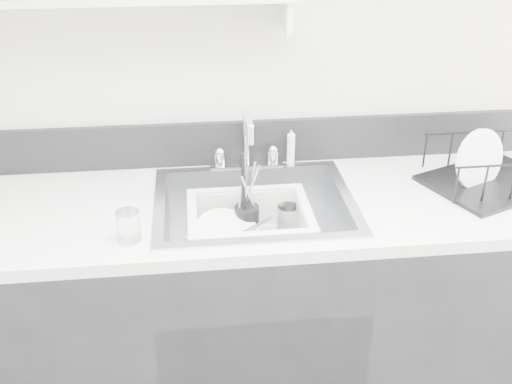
{
  "coord_description": "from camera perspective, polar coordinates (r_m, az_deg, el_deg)",
  "views": [
    {
      "loc": [
        -0.19,
        -0.49,
        1.85
      ],
      "look_at": [
        0.0,
        1.14,
        0.98
      ],
      "focal_mm": 42.0,
      "sensor_mm": 36.0,
      "label": 1
    }
  ],
  "objects": [
    {
      "name": "wall_shelf",
      "position": [
        1.94,
        -11.8,
        17.4
      ],
      "size": [
        1.0,
        0.16,
        0.12
      ],
      "color": "silver",
      "rests_on": "room_shell"
    },
    {
      "name": "faucet",
      "position": [
        2.12,
        -0.9,
        3.72
      ],
      "size": [
        0.26,
        0.18,
        0.23
      ],
      "color": "silver",
      "rests_on": "counter_run"
    },
    {
      "name": "wash_tub",
      "position": [
        1.95,
        -0.61,
        -3.64
      ],
      "size": [
        0.47,
        0.42,
        0.15
      ],
      "primitive_type": null,
      "rotation": [
        0.0,
        0.0,
        0.3
      ],
      "color": "silver",
      "rests_on": "sink"
    },
    {
      "name": "dish_rack",
      "position": [
        2.16,
        21.68,
        2.45
      ],
      "size": [
        0.5,
        0.45,
        0.15
      ],
      "primitive_type": null,
      "rotation": [
        0.0,
        0.0,
        0.39
      ],
      "color": "black",
      "rests_on": "counter_run"
    },
    {
      "name": "plate_stack",
      "position": [
        1.95,
        -2.42,
        -4.83
      ],
      "size": [
        0.27,
        0.26,
        0.11
      ],
      "rotation": [
        0.0,
        0.0,
        0.32
      ],
      "color": "white",
      "rests_on": "wash_tub"
    },
    {
      "name": "counter_run",
      "position": [
        2.19,
        -0.15,
        -11.52
      ],
      "size": [
        3.2,
        0.62,
        0.92
      ],
      "color": "black",
      "rests_on": "ground"
    },
    {
      "name": "ladle",
      "position": [
        1.99,
        -1.28,
        -3.78
      ],
      "size": [
        0.26,
        0.22,
        0.07
      ],
      "primitive_type": null,
      "rotation": [
        0.0,
        0.0,
        -0.62
      ],
      "color": "silver",
      "rests_on": "wash_tub"
    },
    {
      "name": "side_sprayer",
      "position": [
        2.14,
        3.34,
        4.25
      ],
      "size": [
        0.03,
        0.03,
        0.14
      ],
      "primitive_type": "cylinder",
      "color": "silver",
      "rests_on": "counter_run"
    },
    {
      "name": "room_shell",
      "position": [
        0.91,
        5.65,
        17.47
      ],
      "size": [
        3.5,
        3.0,
        2.6
      ],
      "color": "silver",
      "rests_on": "ground"
    },
    {
      "name": "tumbler_counter",
      "position": [
        1.74,
        -12.04,
        -3.19
      ],
      "size": [
        0.07,
        0.07,
        0.09
      ],
      "primitive_type": "cylinder",
      "rotation": [
        0.0,
        0.0,
        -0.01
      ],
      "color": "white",
      "rests_on": "counter_run"
    },
    {
      "name": "tumbler_in_tub",
      "position": [
        2.03,
        3.05,
        -2.66
      ],
      "size": [
        0.07,
        0.07,
        0.1
      ],
      "primitive_type": "cylinder",
      "rotation": [
        0.0,
        0.0,
        0.03
      ],
      "color": "white",
      "rests_on": "wash_tub"
    },
    {
      "name": "utensil_cup",
      "position": [
        2.02,
        -0.89,
        -2.52
      ],
      "size": [
        0.08,
        0.08,
        0.28
      ],
      "rotation": [
        0.0,
        0.0,
        -0.34
      ],
      "color": "black",
      "rests_on": "wash_tub"
    },
    {
      "name": "backsplash",
      "position": [
        2.16,
        -1.05,
        4.77
      ],
      "size": [
        3.2,
        0.02,
        0.16
      ],
      "primitive_type": "cube",
      "color": "black",
      "rests_on": "counter_run"
    },
    {
      "name": "bowl_small",
      "position": [
        1.93,
        1.78,
        -5.53
      ],
      "size": [
        0.14,
        0.14,
        0.04
      ],
      "primitive_type": "imported",
      "rotation": [
        0.0,
        0.0,
        0.3
      ],
      "color": "white",
      "rests_on": "wash_tub"
    },
    {
      "name": "sink",
      "position": [
        1.97,
        -0.16,
        -3.18
      ],
      "size": [
        0.64,
        0.52,
        0.2
      ],
      "primitive_type": null,
      "color": "silver",
      "rests_on": "counter_run"
    }
  ]
}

